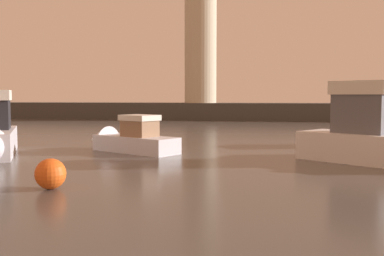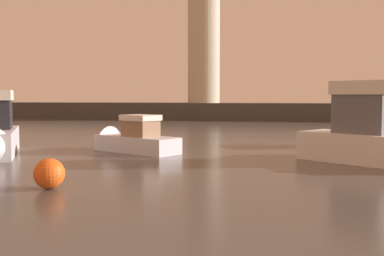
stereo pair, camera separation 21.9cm
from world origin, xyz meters
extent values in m
plane|color=#4C4742|center=(0.00, 28.29, 0.00)|extent=(220.00, 220.00, 0.00)
cube|color=#423F3D|center=(0.00, 56.58, 1.09)|extent=(72.46, 4.35, 2.18)
cylinder|color=beige|center=(-5.81, 56.58, 9.70)|extent=(4.06, 4.06, 15.04)
cube|color=white|center=(7.65, 20.32, 0.68)|extent=(6.54, 5.73, 1.36)
cube|color=#595960|center=(7.38, 20.52, 2.26)|extent=(2.91, 2.72, 1.81)
cube|color=silver|center=(7.38, 20.52, 3.48)|extent=(3.20, 3.00, 0.63)
cube|color=silver|center=(-4.20, 22.37, 0.44)|extent=(5.38, 4.08, 0.89)
cone|color=silver|center=(-6.84, 23.86, 0.49)|extent=(2.23, 2.27, 1.70)
cube|color=#8C6647|center=(-3.91, 22.21, 1.32)|extent=(2.15, 2.02, 0.87)
cube|color=silver|center=(-3.91, 22.21, 1.91)|extent=(2.37, 2.22, 0.31)
sphere|color=#EA5919|center=(-4.05, 12.14, 0.52)|extent=(1.03, 1.03, 1.03)
camera|label=1|loc=(3.15, -1.99, 3.11)|focal=43.09mm
camera|label=2|loc=(3.37, -1.95, 3.11)|focal=43.09mm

